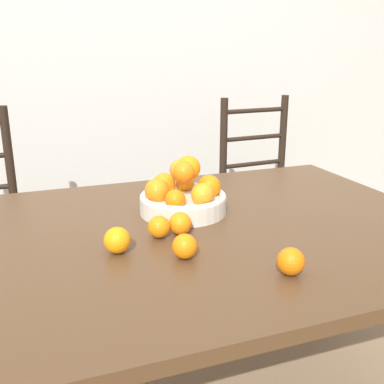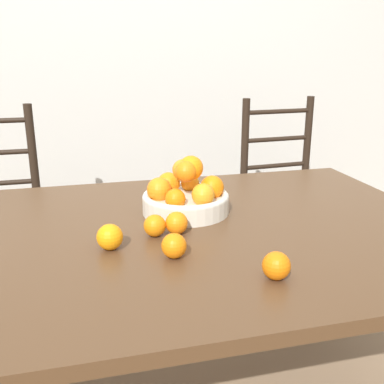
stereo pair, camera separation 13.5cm
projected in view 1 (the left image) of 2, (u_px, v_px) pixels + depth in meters
wall_back at (91, 38)px, 2.60m from camera, size 8.00×0.06×2.60m
dining_table at (183, 255)px, 1.34m from camera, size 1.63×1.09×0.72m
fruit_bowl at (183, 195)px, 1.44m from camera, size 0.28×0.28×0.19m
orange_loose_0 at (159, 227)px, 1.25m from camera, size 0.06×0.06×0.06m
orange_loose_1 at (117, 240)px, 1.15m from camera, size 0.07×0.07×0.07m
orange_loose_2 at (185, 246)px, 1.12m from camera, size 0.06×0.06×0.06m
orange_loose_3 at (180, 223)px, 1.27m from camera, size 0.07×0.07×0.07m
orange_loose_4 at (291, 261)px, 1.04m from camera, size 0.07×0.07×0.07m
chair_right at (265, 196)px, 2.44m from camera, size 0.45×0.43×0.99m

